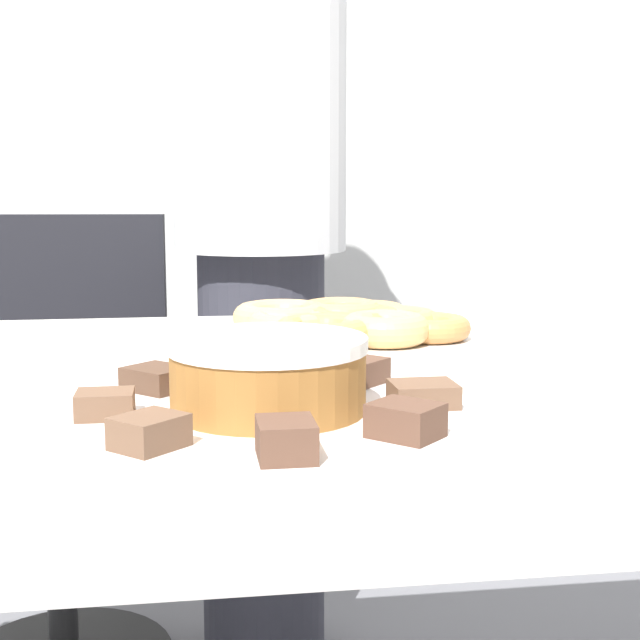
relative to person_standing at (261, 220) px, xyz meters
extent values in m
cube|color=silver|center=(-0.01, 0.73, 0.39)|extent=(8.00, 0.05, 2.60)
cube|color=silver|center=(-0.01, -0.83, -0.16)|extent=(1.66, 0.93, 0.03)
cylinder|color=#383842|center=(0.00, 0.00, -0.49)|extent=(0.26, 0.26, 0.85)
cylinder|color=white|center=(0.00, 0.00, 0.27)|extent=(0.34, 0.34, 0.67)
cylinder|color=#262626|center=(-0.41, -0.01, -0.67)|extent=(0.06, 0.06, 0.44)
cube|color=black|center=(-0.41, -0.01, -0.43)|extent=(0.48, 0.48, 0.04)
cube|color=black|center=(-0.39, 0.19, -0.20)|extent=(0.40, 0.07, 0.42)
cylinder|color=white|center=(-0.08, -1.03, -0.14)|extent=(0.38, 0.38, 0.01)
cylinder|color=white|center=(0.07, -0.64, -0.14)|extent=(0.35, 0.35, 0.01)
cylinder|color=#9E662D|center=(-0.08, -1.03, -0.10)|extent=(0.17, 0.17, 0.05)
cylinder|color=white|center=(-0.08, -1.03, -0.07)|extent=(0.17, 0.17, 0.01)
cube|color=brown|center=(-0.21, -1.03, -0.12)|extent=(0.05, 0.04, 0.02)
cube|color=brown|center=(-0.17, -1.13, -0.12)|extent=(0.06, 0.06, 0.02)
cube|color=brown|center=(-0.08, -1.17, -0.12)|extent=(0.04, 0.05, 0.03)
cube|color=brown|center=(0.02, -1.13, -0.12)|extent=(0.07, 0.07, 0.03)
cube|color=brown|center=(0.06, -1.03, -0.12)|extent=(0.06, 0.05, 0.02)
cube|color=brown|center=(0.02, -0.93, -0.12)|extent=(0.07, 0.07, 0.02)
cube|color=#513828|center=(-0.08, -0.89, -0.12)|extent=(0.05, 0.06, 0.03)
cube|color=#513828|center=(-0.17, -0.93, -0.12)|extent=(0.07, 0.07, 0.02)
torus|color=#C68447|center=(0.07, -0.64, -0.11)|extent=(0.13, 0.13, 0.04)
torus|color=tan|center=(0.11, -0.55, -0.12)|extent=(0.11, 0.11, 0.03)
torus|color=tan|center=(0.06, -0.59, -0.11)|extent=(0.12, 0.12, 0.04)
torus|color=#E5AD66|center=(-0.02, -0.60, -0.11)|extent=(0.13, 0.13, 0.04)
torus|color=#E5AD66|center=(-0.02, -0.66, -0.11)|extent=(0.11, 0.11, 0.04)
torus|color=#D18E4C|center=(0.02, -0.72, -0.11)|extent=(0.12, 0.12, 0.04)
torus|color=#E5AD66|center=(0.10, -0.72, -0.11)|extent=(0.11, 0.11, 0.04)
torus|color=#C68447|center=(0.16, -0.69, -0.11)|extent=(0.11, 0.11, 0.03)
torus|color=tan|center=(0.13, -0.63, -0.11)|extent=(0.12, 0.12, 0.03)
camera|label=1|loc=(-0.14, -1.78, 0.06)|focal=50.00mm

